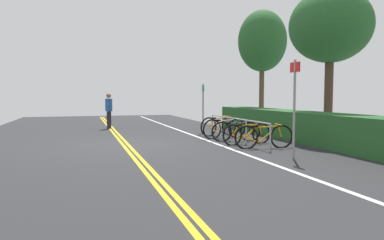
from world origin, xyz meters
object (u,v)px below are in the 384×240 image
(bicycle_3, at_px, (247,134))
(pedestrian, at_px, (109,108))
(bike_rack, at_px, (236,124))
(bicycle_2, at_px, (236,131))
(sign_post_near, at_px, (203,103))
(bicycle_0, at_px, (219,126))
(sign_post_far, at_px, (294,100))
(tree_mid, at_px, (330,27))
(tree_near_left, at_px, (262,41))
(bicycle_1, at_px, (225,128))
(bicycle_4, at_px, (264,137))

(bicycle_3, relative_size, pedestrian, 1.08)
(bike_rack, xyz_separation_m, bicycle_2, (0.05, -0.03, -0.25))
(bicycle_3, height_order, sign_post_near, sign_post_near)
(bicycle_0, xyz_separation_m, bicycle_3, (2.64, -0.09, -0.03))
(sign_post_far, xyz_separation_m, tree_mid, (-3.23, 3.49, 2.52))
(bike_rack, bearing_deg, tree_near_left, 143.78)
(tree_mid, bearing_deg, bike_rack, -93.96)
(pedestrian, bearing_deg, bicycle_1, 36.59)
(pedestrian, bearing_deg, bicycle_0, 43.78)
(pedestrian, relative_size, sign_post_far, 0.69)
(pedestrian, height_order, sign_post_near, sign_post_near)
(bicycle_4, xyz_separation_m, tree_mid, (-1.50, 3.35, 3.61))
(bicycle_4, relative_size, tree_mid, 0.34)
(bicycle_0, height_order, sign_post_far, sign_post_far)
(pedestrian, relative_size, tree_mid, 0.31)
(bicycle_2, distance_m, tree_near_left, 6.96)
(tree_mid, bearing_deg, pedestrian, -130.11)
(bicycle_2, distance_m, tree_mid, 5.03)
(bike_rack, bearing_deg, sign_post_far, -0.51)
(pedestrian, bearing_deg, bike_rack, 32.81)
(bicycle_3, xyz_separation_m, bicycle_4, (0.91, 0.10, 0.01))
(bicycle_0, distance_m, bicycle_3, 2.65)
(bicycle_3, height_order, tree_near_left, tree_near_left)
(bicycle_1, distance_m, tree_mid, 5.15)
(bicycle_2, height_order, bicycle_4, bicycle_4)
(bicycle_0, relative_size, bicycle_3, 0.96)
(sign_post_near, bearing_deg, tree_near_left, 116.87)
(tree_near_left, bearing_deg, bike_rack, -36.22)
(bike_rack, relative_size, bicycle_2, 2.84)
(pedestrian, xyz_separation_m, tree_near_left, (1.20, 7.19, 3.19))
(bicycle_0, xyz_separation_m, sign_post_near, (-1.00, -0.32, 0.86))
(bike_rack, distance_m, sign_post_far, 3.57)
(bicycle_4, height_order, pedestrian, pedestrian)
(sign_post_near, distance_m, tree_mid, 5.51)
(bicycle_0, xyz_separation_m, pedestrian, (-4.04, -3.87, 0.58))
(bicycle_1, height_order, bicycle_3, bicycle_1)
(bicycle_1, height_order, tree_near_left, tree_near_left)
(bicycle_3, distance_m, tree_mid, 5.04)
(bike_rack, distance_m, bicycle_4, 1.75)
(bicycle_0, distance_m, pedestrian, 5.62)
(bicycle_4, xyz_separation_m, tree_near_left, (-6.39, 3.31, 3.79))
(bicycle_2, bearing_deg, bicycle_3, 2.54)
(bicycle_0, bearing_deg, bicycle_3, -1.97)
(bicycle_0, bearing_deg, bicycle_4, 0.19)
(bicycle_3, height_order, pedestrian, pedestrian)
(sign_post_near, bearing_deg, tree_mid, 50.28)
(bicycle_2, xyz_separation_m, tree_near_left, (-4.71, 3.44, 3.80))
(bicycle_2, relative_size, sign_post_far, 0.68)
(bicycle_2, distance_m, pedestrian, 7.01)
(sign_post_far, xyz_separation_m, tree_near_left, (-8.13, 3.44, 2.70))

